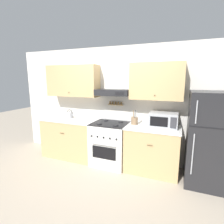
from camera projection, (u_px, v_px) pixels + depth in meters
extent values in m
plane|color=#B2A38E|center=(104.00, 170.00, 3.61)|extent=(16.00, 16.00, 0.00)
cube|color=silver|center=(117.00, 104.00, 4.02)|extent=(5.20, 0.08, 2.55)
cube|color=tan|center=(73.00, 81.00, 4.11)|extent=(1.28, 0.33, 0.72)
sphere|color=brown|center=(69.00, 92.00, 4.00)|extent=(0.02, 0.02, 0.02)
cube|color=tan|center=(157.00, 81.00, 3.41)|extent=(1.03, 0.33, 0.72)
sphere|color=brown|center=(155.00, 95.00, 3.30)|extent=(0.02, 0.02, 0.02)
cube|color=#232326|center=(113.00, 92.00, 3.76)|extent=(0.75, 0.37, 0.13)
cube|color=black|center=(119.00, 93.00, 3.52)|extent=(0.18, 0.01, 0.06)
cube|color=tan|center=(115.00, 105.00, 3.95)|extent=(0.34, 0.07, 0.02)
cylinder|color=olive|center=(110.00, 103.00, 3.99)|extent=(0.03, 0.03, 0.06)
cylinder|color=olive|center=(113.00, 103.00, 3.97)|extent=(0.03, 0.03, 0.06)
cylinder|color=olive|center=(115.00, 103.00, 3.94)|extent=(0.03, 0.03, 0.06)
cylinder|color=olive|center=(118.00, 103.00, 3.92)|extent=(0.03, 0.03, 0.06)
cylinder|color=olive|center=(121.00, 103.00, 3.89)|extent=(0.03, 0.03, 0.06)
cube|color=tan|center=(71.00, 138.00, 4.22)|extent=(1.28, 0.65, 0.89)
cube|color=white|center=(70.00, 119.00, 4.13)|extent=(1.31, 0.68, 0.03)
cylinder|color=brown|center=(62.00, 133.00, 3.87)|extent=(0.10, 0.01, 0.01)
cube|color=tan|center=(152.00, 150.00, 3.51)|extent=(1.03, 0.65, 0.89)
cube|color=white|center=(153.00, 128.00, 3.43)|extent=(1.05, 0.68, 0.03)
cylinder|color=brown|center=(150.00, 145.00, 3.16)|extent=(0.10, 0.01, 0.01)
cube|color=white|center=(110.00, 144.00, 3.82)|extent=(0.75, 0.68, 0.91)
cube|color=black|center=(104.00, 153.00, 3.52)|extent=(0.51, 0.01, 0.25)
cylinder|color=#ADAFB5|center=(103.00, 145.00, 3.46)|extent=(0.52, 0.02, 0.02)
cube|color=black|center=(110.00, 123.00, 3.73)|extent=(0.75, 0.68, 0.01)
cylinder|color=#232326|center=(99.00, 124.00, 3.65)|extent=(0.11, 0.11, 0.02)
cylinder|color=#232326|center=(115.00, 125.00, 3.52)|extent=(0.11, 0.11, 0.02)
cylinder|color=#232326|center=(106.00, 120.00, 3.95)|extent=(0.11, 0.11, 0.02)
cylinder|color=#232326|center=(121.00, 122.00, 3.81)|extent=(0.11, 0.11, 0.02)
cylinder|color=black|center=(91.00, 136.00, 3.54)|extent=(0.03, 0.02, 0.03)
cylinder|color=black|center=(97.00, 137.00, 3.50)|extent=(0.03, 0.02, 0.03)
cylinder|color=black|center=(103.00, 138.00, 3.45)|extent=(0.03, 0.02, 0.03)
cylinder|color=black|center=(110.00, 138.00, 3.40)|extent=(0.03, 0.02, 0.03)
cylinder|color=black|center=(116.00, 139.00, 3.35)|extent=(0.03, 0.02, 0.03)
cube|color=white|center=(116.00, 117.00, 4.01)|extent=(0.75, 0.04, 0.14)
cube|color=#232326|center=(211.00, 139.00, 3.03)|extent=(0.76, 0.76, 1.64)
cube|color=black|center=(216.00, 128.00, 2.62)|extent=(0.76, 0.01, 0.01)
cylinder|color=#ADAFB5|center=(197.00, 112.00, 2.67)|extent=(0.02, 0.02, 0.36)
cylinder|color=#ADAFB5|center=(193.00, 154.00, 2.80)|extent=(0.02, 0.02, 0.69)
cylinder|color=#B7B7BC|center=(70.00, 116.00, 4.20)|extent=(0.16, 0.16, 0.12)
ellipsoid|color=#B7B7BC|center=(70.00, 113.00, 4.19)|extent=(0.15, 0.15, 0.07)
sphere|color=black|center=(70.00, 111.00, 4.18)|extent=(0.02, 0.02, 0.02)
cylinder|color=#B7B7BC|center=(73.00, 115.00, 4.17)|extent=(0.10, 0.04, 0.08)
torus|color=black|center=(70.00, 112.00, 4.19)|extent=(0.14, 0.01, 0.14)
cube|color=#ADAFB5|center=(163.00, 120.00, 3.41)|extent=(0.54, 0.37, 0.28)
cube|color=black|center=(159.00, 122.00, 3.26)|extent=(0.32, 0.01, 0.18)
cube|color=#38383D|center=(173.00, 123.00, 3.17)|extent=(0.11, 0.01, 0.20)
cylinder|color=#8E7051|center=(134.00, 121.00, 3.62)|extent=(0.14, 0.14, 0.14)
cylinder|color=olive|center=(133.00, 114.00, 3.59)|extent=(0.01, 0.05, 0.16)
cylinder|color=#28282B|center=(135.00, 114.00, 3.59)|extent=(0.01, 0.04, 0.16)
cylinder|color=#B2B2B7|center=(136.00, 114.00, 3.59)|extent=(0.01, 0.03, 0.16)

